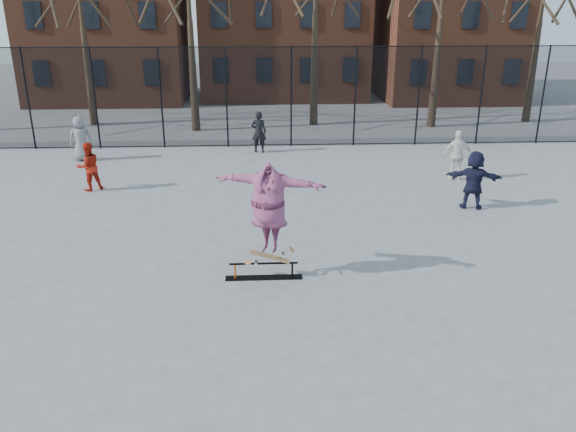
{
  "coord_description": "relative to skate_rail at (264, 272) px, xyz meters",
  "views": [
    {
      "loc": [
        -0.09,
        -9.8,
        5.4
      ],
      "look_at": [
        0.48,
        1.5,
        1.18
      ],
      "focal_mm": 35.0,
      "sensor_mm": 36.0,
      "label": 1
    }
  ],
  "objects": [
    {
      "name": "bystander_red",
      "position": [
        -5.37,
        6.41,
        0.62
      ],
      "size": [
        0.93,
        0.88,
        1.52
      ],
      "primitive_type": "imported",
      "rotation": [
        0.0,
        0.0,
        3.7
      ],
      "color": "#B11F0F",
      "rests_on": "ground"
    },
    {
      "name": "skater",
      "position": [
        0.13,
        0.0,
        1.28
      ],
      "size": [
        2.41,
        1.34,
        1.9
      ],
      "primitive_type": "imported",
      "rotation": [
        0.0,
        0.0,
        -0.32
      ],
      "color": "#643482",
      "rests_on": "skateboard"
    },
    {
      "name": "bystander_grey",
      "position": [
        -6.68,
        10.12,
        0.7
      ],
      "size": [
        0.9,
        0.67,
        1.67
      ],
      "primitive_type": "imported",
      "rotation": [
        0.0,
        0.0,
        3.32
      ],
      "color": "slate",
      "rests_on": "ground"
    },
    {
      "name": "bystander_navy",
      "position": [
        5.98,
        4.15,
        0.7
      ],
      "size": [
        1.63,
        0.94,
        1.67
      ],
      "primitive_type": "imported",
      "rotation": [
        0.0,
        0.0,
        2.84
      ],
      "color": "#181931",
      "rests_on": "ground"
    },
    {
      "name": "ground",
      "position": [
        0.06,
        -0.93,
        -0.14
      ],
      "size": [
        100.0,
        100.0,
        0.0
      ],
      "primitive_type": "plane",
      "color": "slate"
    },
    {
      "name": "fence",
      "position": [
        0.05,
        12.07,
        1.91
      ],
      "size": [
        34.03,
        0.07,
        4.0
      ],
      "color": "black",
      "rests_on": "ground"
    },
    {
      "name": "skate_rail",
      "position": [
        0.0,
        0.0,
        0.0
      ],
      "size": [
        1.63,
        0.25,
        0.36
      ],
      "color": "black",
      "rests_on": "ground"
    },
    {
      "name": "bystander_white",
      "position": [
        6.46,
        6.94,
        0.69
      ],
      "size": [
        1.02,
        0.51,
        1.67
      ],
      "primitive_type": "imported",
      "rotation": [
        0.0,
        0.0,
        3.03
      ],
      "color": "silver",
      "rests_on": "ground"
    },
    {
      "name": "bystander_black",
      "position": [
        -0.07,
        11.07,
        0.67
      ],
      "size": [
        0.64,
        0.47,
        1.62
      ],
      "primitive_type": "imported",
      "rotation": [
        0.0,
        0.0,
        3.0
      ],
      "color": "black",
      "rests_on": "ground"
    },
    {
      "name": "skateboard",
      "position": [
        0.13,
        0.0,
        0.27
      ],
      "size": [
        0.93,
        0.22,
        0.11
      ],
      "primitive_type": null,
      "color": "olive",
      "rests_on": "skate_rail"
    }
  ]
}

